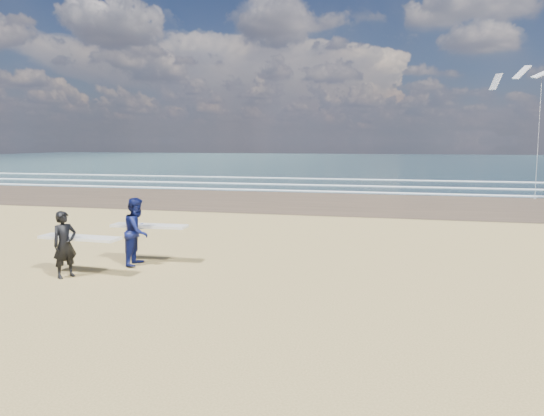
# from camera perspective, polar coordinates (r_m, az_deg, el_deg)

# --- Properties ---
(ocean) EXTENTS (220.00, 100.00, 0.02)m
(ocean) POSITION_cam_1_polar(r_m,az_deg,el_deg) (83.25, 21.77, 4.95)
(ocean) COLOR #192F38
(ocean) RESTS_ON ground
(surfer_near) EXTENTS (2.22, 1.04, 1.72)m
(surfer_near) POSITION_cam_1_polar(r_m,az_deg,el_deg) (13.48, -22.97, -3.85)
(surfer_near) COLOR black
(surfer_near) RESTS_ON ground
(surfer_far) EXTENTS (2.22, 1.14, 1.91)m
(surfer_far) POSITION_cam_1_polar(r_m,az_deg,el_deg) (14.16, -15.49, -2.63)
(surfer_far) COLOR #0C1448
(surfer_far) RESTS_ON ground
(kite_1) EXTENTS (5.61, 4.72, 8.95)m
(kite_1) POSITION_cam_1_polar(r_m,az_deg,el_deg) (35.74, 28.95, 9.26)
(kite_1) COLOR slate
(kite_1) RESTS_ON ground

